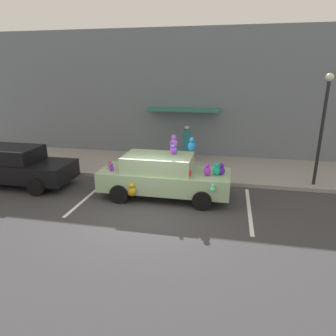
# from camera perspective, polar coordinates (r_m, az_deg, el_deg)

# --- Properties ---
(ground_plane) EXTENTS (60.00, 60.00, 0.00)m
(ground_plane) POSITION_cam_1_polar(r_m,az_deg,el_deg) (9.76, -3.61, -8.60)
(ground_plane) COLOR #38383A
(sidewalk) EXTENTS (24.00, 4.00, 0.15)m
(sidewalk) POSITION_cam_1_polar(r_m,az_deg,el_deg) (14.29, 1.59, 0.33)
(sidewalk) COLOR gray
(sidewalk) RESTS_ON ground
(storefront_building) EXTENTS (24.00, 1.25, 6.40)m
(storefront_building) POSITION_cam_1_polar(r_m,az_deg,el_deg) (15.81, 3.09, 13.49)
(storefront_building) COLOR slate
(storefront_building) RESTS_ON ground
(parking_stripe_front) EXTENTS (0.12, 3.60, 0.01)m
(parking_stripe_front) POSITION_cam_1_polar(r_m,az_deg,el_deg) (10.40, 15.05, -7.47)
(parking_stripe_front) COLOR silver
(parking_stripe_front) RESTS_ON ground
(parking_stripe_rear) EXTENTS (0.12, 3.60, 0.01)m
(parking_stripe_rear) POSITION_cam_1_polar(r_m,az_deg,el_deg) (11.46, -14.64, -5.05)
(parking_stripe_rear) COLOR silver
(parking_stripe_rear) RESTS_ON ground
(plush_covered_car) EXTENTS (4.58, 2.00, 2.24)m
(plush_covered_car) POSITION_cam_1_polar(r_m,az_deg,el_deg) (10.75, -0.89, -1.40)
(plush_covered_car) COLOR #95B588
(plush_covered_car) RESTS_ON ground
(parked_sedan_behind) EXTENTS (4.55, 1.93, 1.54)m
(parked_sedan_behind) POSITION_cam_1_polar(r_m,az_deg,el_deg) (13.38, -26.98, 0.39)
(parked_sedan_behind) COLOR black
(parked_sedan_behind) RESTS_ON ground
(teddy_bear_on_sidewalk) EXTENTS (0.38, 0.31, 0.72)m
(teddy_bear_on_sidewalk) POSITION_cam_1_polar(r_m,az_deg,el_deg) (13.13, 2.37, 0.62)
(teddy_bear_on_sidewalk) COLOR beige
(teddy_bear_on_sidewalk) RESTS_ON sidewalk
(street_lamp_post) EXTENTS (0.28, 0.28, 4.13)m
(street_lamp_post) POSITION_cam_1_polar(r_m,az_deg,el_deg) (12.51, 27.22, 8.12)
(street_lamp_post) COLOR black
(street_lamp_post) RESTS_ON sidewalk
(pedestrian_near_shopfront) EXTENTS (0.36, 0.36, 1.74)m
(pedestrian_near_shopfront) POSITION_cam_1_polar(r_m,az_deg,el_deg) (14.70, 3.54, 4.35)
(pedestrian_near_shopfront) COLOR #1E717A
(pedestrian_near_shopfront) RESTS_ON sidewalk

